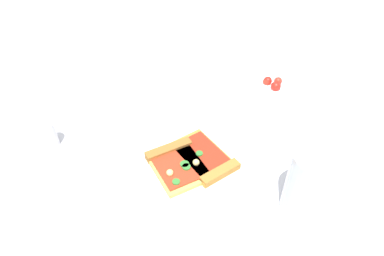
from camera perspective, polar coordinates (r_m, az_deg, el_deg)
The scene contains 8 objects.
ground_plane at distance 0.73m, azimuth 2.85°, elevation -6.12°, with size 2.40×2.40×0.00m, color silver.
plate at distance 0.72m, azimuth -0.35°, elevation -6.13°, with size 0.23×0.23×0.01m, color silver.
pizza_slice_near at distance 0.71m, azimuth 2.04°, elevation -4.91°, with size 0.14×0.10×0.02m.
pizza_slice_far at distance 0.71m, azimuth -2.42°, elevation -5.55°, with size 0.12×0.10×0.02m.
salad_bowl at distance 0.86m, azimuth 11.89°, elevation 5.27°, with size 0.13×0.13×0.08m.
soda_glass at distance 0.64m, azimuth 18.13°, elevation -8.96°, with size 0.08×0.08×0.14m.
paper_napkin at distance 0.92m, azimuth -4.53°, elevation 6.28°, with size 0.15×0.16×0.00m, color white.
pepper_shaker at distance 0.80m, azimuth -21.79°, elevation -0.74°, with size 0.03×0.03×0.07m.
Camera 1 is at (0.41, -0.26, 0.54)m, focal length 33.71 mm.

